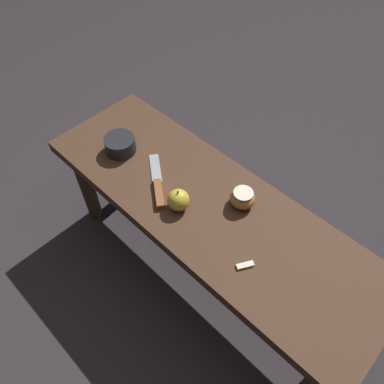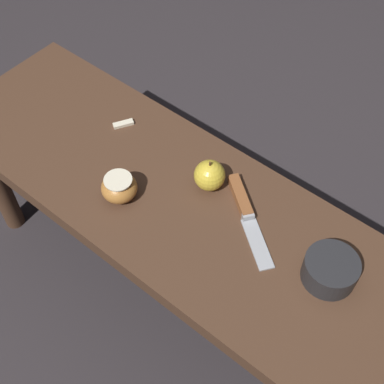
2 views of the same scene
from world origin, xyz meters
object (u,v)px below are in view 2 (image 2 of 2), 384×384
(apple_whole, at_px, (210,175))
(apple_cut, at_px, (119,187))
(knife, at_px, (244,207))
(wooden_bench, at_px, (170,211))
(bowl, at_px, (330,270))

(apple_whole, distance_m, apple_cut, 0.20)
(apple_cut, bearing_deg, knife, -148.91)
(wooden_bench, xyz_separation_m, apple_whole, (-0.06, -0.07, 0.10))
(apple_cut, relative_size, bowl, 0.73)
(apple_cut, distance_m, bowl, 0.46)
(apple_whole, relative_size, bowl, 0.73)
(apple_whole, bearing_deg, knife, 176.84)
(apple_whole, relative_size, apple_cut, 0.99)
(knife, relative_size, bowl, 1.93)
(apple_whole, height_order, bowl, apple_whole)
(apple_whole, bearing_deg, apple_cut, 47.59)
(bowl, bearing_deg, apple_cut, 13.86)
(knife, bearing_deg, bowl, 29.43)
(apple_whole, xyz_separation_m, apple_cut, (0.13, 0.14, -0.01))
(bowl, bearing_deg, wooden_bench, 5.92)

